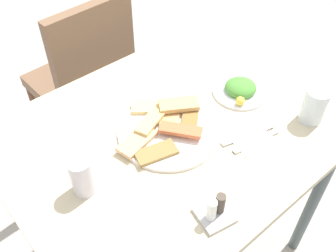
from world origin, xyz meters
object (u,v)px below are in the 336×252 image
Objects in this scene: soda_can at (82,176)px; condiment_caddy at (215,211)px; dining_chair at (86,75)px; pide_platter at (166,129)px; drinking_glass at (314,106)px; dining_table at (168,151)px; spoon at (248,135)px; fork at (256,141)px; paper_napkin at (252,139)px; salad_plate_greens at (240,89)px.

soda_can is 0.37m from condiment_caddy.
dining_chair is 0.76m from pide_platter.
drinking_glass is (0.30, -0.97, 0.30)m from dining_chair.
spoon reaches higher than dining_table.
soda_can is at bearing -176.30° from dining_table.
soda_can is at bearing 125.95° from condiment_caddy.
pide_platter is at bearing 117.98° from dining_table.
dining_chair is at bearing 82.28° from dining_table.
condiment_caddy is (-0.20, -1.03, 0.26)m from dining_chair.
fork is (0.18, -0.21, 0.10)m from dining_table.
spoon is (0.50, -0.16, -0.06)m from soda_can.
dining_chair is (0.10, 0.72, -0.14)m from dining_table.
dining_table is 8.16× the size of paper_napkin.
drinking_glass is at bearing -33.16° from dining_table.
fork is (-0.14, -0.19, -0.01)m from salad_plate_greens.
soda_can is at bearing -119.57° from dining_chair.
dining_table is 0.28m from paper_napkin.
dining_chair is at bearing 82.07° from pide_platter.
soda_can reaches higher than salad_plate_greens.
dining_chair is 4.91× the size of spoon.
dining_table is 0.34m from salad_plate_greens.
pide_platter is at bearing 132.91° from paper_napkin.
pide_platter is 1.76× the size of salad_plate_greens.
soda_can is 1.02× the size of drinking_glass.
condiment_caddy is (-0.11, -0.32, 0.12)m from dining_table.
spoon is at bearing -131.27° from salad_plate_greens.
salad_plate_greens is at bearing 51.78° from paper_napkin.
pide_platter is 0.26m from spoon.
salad_plate_greens is at bearing 107.67° from drinking_glass.
dining_table is 8.62× the size of drinking_glass.
fork is at bearing -84.73° from dining_chair.
drinking_glass is 0.63× the size of spoon.
dining_table is 9.74× the size of condiment_caddy.
fork is 0.93× the size of spoon.
salad_plate_greens is at bearing 0.15° from soda_can.
dining_table is 0.36m from soda_can.
paper_napkin is (-0.21, 0.07, -0.06)m from drinking_glass.
soda_can is 0.64× the size of spoon.
drinking_glass reaches higher than condiment_caddy.
soda_can reaches higher than spoon.
soda_can is at bearing 177.68° from spoon.
condiment_caddy is at bearing -54.05° from soda_can.
pide_platter is 0.34m from condiment_caddy.
condiment_caddy reaches higher than dining_table.
salad_plate_greens is 0.24m from fork.
fork is 0.04m from spoon.
paper_napkin is (0.18, -0.19, 0.10)m from dining_table.
dining_chair reaches higher than paper_napkin.
drinking_glass is (0.40, -0.26, 0.15)m from dining_table.
spoon is (0.09, -0.89, 0.24)m from dining_chair.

